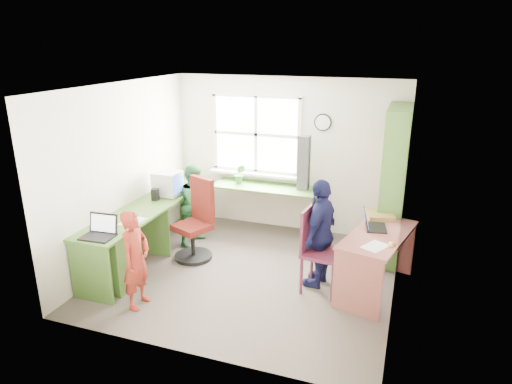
% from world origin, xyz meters
% --- Properties ---
extents(room, '(3.64, 3.44, 2.44)m').
position_xyz_m(room, '(0.01, 0.10, 1.22)').
color(room, '#433C35').
rests_on(room, ground).
extents(l_desk, '(2.38, 2.95, 0.75)m').
position_xyz_m(l_desk, '(-1.31, -0.28, 0.46)').
color(l_desk, '#47712D').
rests_on(l_desk, ground).
extents(right_desk, '(0.89, 1.40, 0.75)m').
position_xyz_m(right_desk, '(1.57, 0.13, 0.54)').
color(right_desk, brown).
rests_on(right_desk, ground).
extents(bookshelf, '(0.30, 1.02, 2.10)m').
position_xyz_m(bookshelf, '(1.65, 1.19, 1.00)').
color(bookshelf, '#47712D').
rests_on(bookshelf, ground).
extents(swivel_chair, '(0.69, 0.69, 1.13)m').
position_xyz_m(swivel_chair, '(-0.87, 0.24, 0.49)').
color(swivel_chair, black).
rests_on(swivel_chair, ground).
extents(wooden_chair, '(0.50, 0.50, 1.04)m').
position_xyz_m(wooden_chair, '(0.88, -0.08, 0.56)').
color(wooden_chair, '#5D1F35').
rests_on(wooden_chair, ground).
extents(crt_monitor, '(0.36, 0.32, 0.35)m').
position_xyz_m(crt_monitor, '(-1.46, 0.53, 0.93)').
color(crt_monitor, silver).
rests_on(crt_monitor, l_desk).
extents(laptop_left, '(0.38, 0.32, 0.25)m').
position_xyz_m(laptop_left, '(-1.47, -1.01, 0.81)').
color(laptop_left, black).
rests_on(laptop_left, l_desk).
extents(laptop_right, '(0.32, 0.37, 0.22)m').
position_xyz_m(laptop_right, '(1.47, 0.27, 0.80)').
color(laptop_right, black).
rests_on(laptop_right, right_desk).
extents(speaker_a, '(0.09, 0.09, 0.17)m').
position_xyz_m(speaker_a, '(-1.52, 0.28, 0.84)').
color(speaker_a, black).
rests_on(speaker_a, l_desk).
extents(speaker_b, '(0.09, 0.09, 0.19)m').
position_xyz_m(speaker_b, '(-1.50, 0.88, 0.84)').
color(speaker_b, black).
rests_on(speaker_b, l_desk).
extents(cd_tower, '(0.17, 0.15, 0.83)m').
position_xyz_m(cd_tower, '(0.33, 1.47, 1.16)').
color(cd_tower, black).
rests_on(cd_tower, l_desk).
extents(game_box, '(0.41, 0.41, 0.07)m').
position_xyz_m(game_box, '(1.54, 0.65, 0.78)').
color(game_box, red).
rests_on(game_box, right_desk).
extents(paper_a, '(0.25, 0.34, 0.00)m').
position_xyz_m(paper_a, '(-1.37, -0.52, 0.75)').
color(paper_a, silver).
rests_on(paper_a, l_desk).
extents(paper_b, '(0.32, 0.35, 0.00)m').
position_xyz_m(paper_b, '(1.56, -0.25, 0.75)').
color(paper_b, silver).
rests_on(paper_b, right_desk).
extents(potted_plant, '(0.20, 0.18, 0.31)m').
position_xyz_m(potted_plant, '(-0.68, 1.41, 0.91)').
color(potted_plant, '#357B31').
rests_on(potted_plant, l_desk).
extents(person_red, '(0.28, 0.42, 1.15)m').
position_xyz_m(person_red, '(-0.95, -1.11, 0.58)').
color(person_red, maroon).
rests_on(person_red, ground).
extents(person_green, '(0.55, 0.66, 1.20)m').
position_xyz_m(person_green, '(-1.09, 0.67, 0.60)').
color(person_green, '#286434').
rests_on(person_green, ground).
extents(person_navy, '(0.47, 0.85, 1.37)m').
position_xyz_m(person_navy, '(0.89, 0.06, 0.68)').
color(person_navy, '#141640').
rests_on(person_navy, ground).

